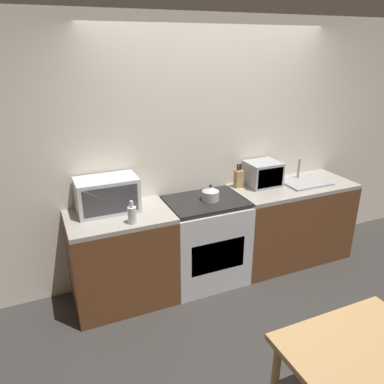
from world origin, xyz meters
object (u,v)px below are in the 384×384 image
Objects in this scene: dining_table at (364,365)px; bottle at (132,215)px; toaster_oven at (263,174)px; microwave at (107,195)px; stove_range at (205,241)px; kettle at (211,194)px.

bottle is at bearing 116.02° from dining_table.
bottle is 1.98m from dining_table.
toaster_oven is 0.39× the size of dining_table.
bottle is (0.14, -0.33, -0.08)m from microwave.
toaster_oven is at bearing 12.59° from bottle.
stove_range is 1.11m from microwave.
microwave is at bearing 115.40° from dining_table.
stove_range is 0.95m from toaster_oven.
stove_range is at bearing -7.88° from microwave.
stove_range is 1.01× the size of dining_table.
stove_range is 2.58× the size of toaster_oven.
dining_table is at bearing -107.89° from toaster_oven.
toaster_oven is at bearing 0.25° from microwave.
toaster_oven is (1.53, 0.34, 0.05)m from bottle.
dining_table is (0.02, -1.94, -0.34)m from kettle.
bottle reaches higher than stove_range.
microwave reaches higher than toaster_oven.
microwave is 1.67m from toaster_oven.
bottle is at bearing -165.26° from stove_range.
microwave is (-0.92, 0.13, 0.61)m from stove_range.
bottle reaches higher than dining_table.
microwave is 2.69× the size of bottle.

